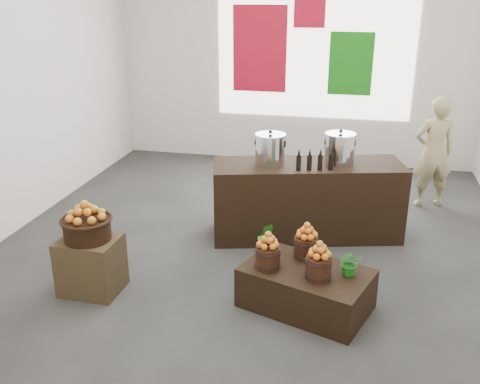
% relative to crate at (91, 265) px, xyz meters
% --- Properties ---
extents(ground, '(7.00, 7.00, 0.00)m').
position_rel_crate_xyz_m(ground, '(1.40, 1.27, -0.28)').
color(ground, '#373734').
rests_on(ground, ground).
extents(back_wall, '(6.00, 0.04, 4.00)m').
position_rel_crate_xyz_m(back_wall, '(1.40, 4.77, 1.72)').
color(back_wall, silver).
rests_on(back_wall, ground).
extents(back_opening, '(3.20, 0.02, 2.40)m').
position_rel_crate_xyz_m(back_opening, '(1.70, 4.75, 1.72)').
color(back_opening, white).
rests_on(back_opening, back_wall).
extents(deco_red_left, '(0.90, 0.04, 1.40)m').
position_rel_crate_xyz_m(deco_red_left, '(0.80, 4.74, 1.62)').
color(deco_red_left, '#AC0D24').
rests_on(deco_red_left, back_wall).
extents(deco_green_right, '(0.70, 0.04, 1.00)m').
position_rel_crate_xyz_m(deco_green_right, '(2.30, 4.74, 1.42)').
color(deco_green_right, '#167311').
rests_on(deco_green_right, back_wall).
extents(deco_red_upper, '(0.50, 0.04, 0.50)m').
position_rel_crate_xyz_m(deco_red_upper, '(1.60, 4.74, 2.22)').
color(deco_red_upper, '#AC0D24').
rests_on(deco_red_upper, back_wall).
extents(crate, '(0.58, 0.48, 0.57)m').
position_rel_crate_xyz_m(crate, '(0.00, 0.00, 0.00)').
color(crate, '#463520').
rests_on(crate, ground).
extents(wicker_basket, '(0.45, 0.45, 0.21)m').
position_rel_crate_xyz_m(wicker_basket, '(0.00, 0.00, 0.39)').
color(wicker_basket, black).
rests_on(wicker_basket, crate).
extents(apples_in_basket, '(0.35, 0.35, 0.19)m').
position_rel_crate_xyz_m(apples_in_basket, '(0.00, 0.00, 0.58)').
color(apples_in_basket, '#AE0515').
rests_on(apples_in_basket, wicker_basket).
extents(display_table, '(1.32, 1.05, 0.40)m').
position_rel_crate_xyz_m(display_table, '(2.11, 0.16, -0.08)').
color(display_table, black).
rests_on(display_table, ground).
extents(apple_bucket_front_left, '(0.23, 0.23, 0.21)m').
position_rel_crate_xyz_m(apple_bucket_front_left, '(1.75, 0.12, 0.22)').
color(apple_bucket_front_left, '#341A0E').
rests_on(apple_bucket_front_left, display_table).
extents(apples_in_bucket_front_left, '(0.17, 0.17, 0.15)m').
position_rel_crate_xyz_m(apples_in_bucket_front_left, '(1.75, 0.12, 0.40)').
color(apples_in_bucket_front_left, '#AE0515').
rests_on(apples_in_bucket_front_left, apple_bucket_front_left).
extents(apple_bucket_front_right, '(0.23, 0.23, 0.21)m').
position_rel_crate_xyz_m(apple_bucket_front_right, '(2.22, 0.02, 0.22)').
color(apple_bucket_front_right, '#341A0E').
rests_on(apple_bucket_front_right, display_table).
extents(apples_in_bucket_front_right, '(0.17, 0.17, 0.15)m').
position_rel_crate_xyz_m(apples_in_bucket_front_right, '(2.22, 0.02, 0.40)').
color(apples_in_bucket_front_right, '#AE0515').
rests_on(apples_in_bucket_front_right, apple_bucket_front_right).
extents(apple_bucket_rear, '(0.23, 0.23, 0.21)m').
position_rel_crate_xyz_m(apple_bucket_rear, '(2.07, 0.39, 0.22)').
color(apple_bucket_rear, '#341A0E').
rests_on(apple_bucket_rear, display_table).
extents(apples_in_bucket_rear, '(0.17, 0.17, 0.15)m').
position_rel_crate_xyz_m(apples_in_bucket_rear, '(2.07, 0.39, 0.40)').
color(apples_in_bucket_rear, '#AE0515').
rests_on(apples_in_bucket_rear, apple_bucket_rear).
extents(herb_garnish_right, '(0.22, 0.19, 0.24)m').
position_rel_crate_xyz_m(herb_garnish_right, '(2.50, 0.15, 0.24)').
color(herb_garnish_right, '#196916').
rests_on(herb_garnish_right, display_table).
extents(herb_garnish_left, '(0.18, 0.16, 0.29)m').
position_rel_crate_xyz_m(herb_garnish_left, '(1.66, 0.48, 0.26)').
color(herb_garnish_left, '#196916').
rests_on(herb_garnish_left, display_table).
extents(counter, '(2.34, 1.25, 0.91)m').
position_rel_crate_xyz_m(counter, '(1.94, 1.76, 0.17)').
color(counter, black).
rests_on(counter, ground).
extents(stock_pot_left, '(0.34, 0.34, 0.34)m').
position_rel_crate_xyz_m(stock_pot_left, '(1.50, 1.64, 0.80)').
color(stock_pot_left, silver).
rests_on(stock_pot_left, counter).
extents(stock_pot_center, '(0.34, 0.34, 0.34)m').
position_rel_crate_xyz_m(stock_pot_center, '(2.29, 1.85, 0.80)').
color(stock_pot_center, silver).
rests_on(stock_pot_center, counter).
extents(oil_cruets, '(0.33, 0.14, 0.25)m').
position_rel_crate_xyz_m(oil_cruets, '(2.00, 1.54, 0.76)').
color(oil_cruets, black).
rests_on(oil_cruets, counter).
extents(shopper, '(0.64, 0.51, 1.53)m').
position_rel_crate_xyz_m(shopper, '(3.51, 3.09, 0.48)').
color(shopper, tan).
rests_on(shopper, ground).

